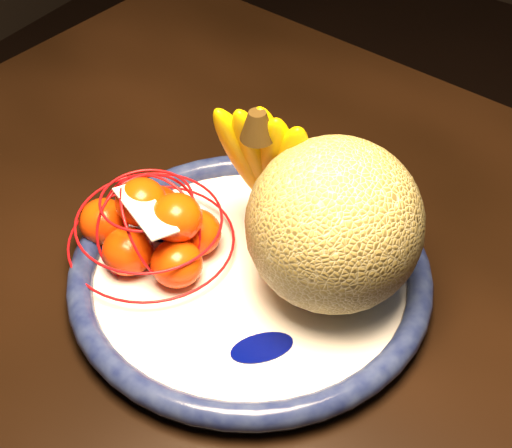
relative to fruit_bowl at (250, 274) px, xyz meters
The scene contains 5 objects.
fruit_bowl is the anchor object (origin of this frame).
cantaloupe 0.11m from the fruit_bowl, 22.99° to the left, with size 0.15×0.15×0.15m, color olive.
banana_bunch 0.11m from the fruit_bowl, 107.24° to the left, with size 0.11×0.11×0.17m.
mandarin_bag 0.10m from the fruit_bowl, 165.29° to the right, with size 0.19×0.19×0.10m.
price_tag 0.12m from the fruit_bowl, 155.05° to the right, with size 0.07×0.03×0.00m, color white.
Camera 1 is at (-0.08, -0.30, 1.30)m, focal length 55.00 mm.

